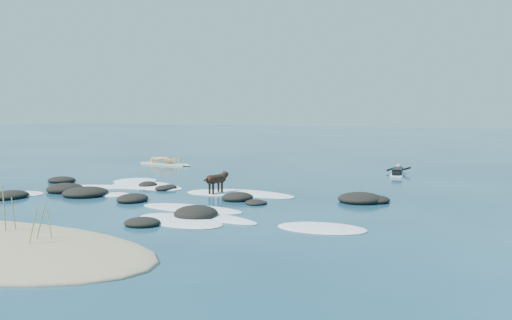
% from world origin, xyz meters
% --- Properties ---
extents(ground, '(160.00, 160.00, 0.00)m').
position_xyz_m(ground, '(0.00, 0.00, 0.00)').
color(ground, '#0A2642').
rests_on(ground, ground).
extents(reef_rocks, '(13.74, 7.39, 0.44)m').
position_xyz_m(reef_rocks, '(-0.51, -1.35, 0.09)').
color(reef_rocks, black).
rests_on(reef_rocks, ground).
extents(breaking_foam, '(13.24, 8.49, 0.12)m').
position_xyz_m(breaking_foam, '(0.05, -0.58, 0.01)').
color(breaking_foam, white).
rests_on(breaking_foam, ground).
extents(standing_surfer_rig, '(3.31, 0.79, 1.88)m').
position_xyz_m(standing_surfer_rig, '(-6.37, 8.60, 0.74)').
color(standing_surfer_rig, '#ECE9BD').
rests_on(standing_surfer_rig, ground).
extents(paddling_surfer_rig, '(1.10, 2.49, 0.43)m').
position_xyz_m(paddling_surfer_rig, '(5.60, 8.98, 0.15)').
color(paddling_surfer_rig, white).
rests_on(paddling_surfer_rig, ground).
extents(dog, '(0.52, 1.25, 0.80)m').
position_xyz_m(dog, '(1.13, 0.52, 0.53)').
color(dog, black).
rests_on(dog, ground).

